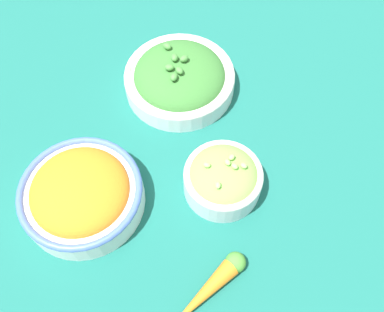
% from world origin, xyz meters
% --- Properties ---
extents(ground_plane, '(3.00, 3.00, 0.00)m').
position_xyz_m(ground_plane, '(0.00, 0.00, 0.00)').
color(ground_plane, '#196056').
extents(bowl_lettuce, '(0.13, 0.13, 0.08)m').
position_xyz_m(bowl_lettuce, '(0.01, 0.07, 0.04)').
color(bowl_lettuce, silver).
rests_on(bowl_lettuce, ground_plane).
extents(bowl_broccoli, '(0.21, 0.21, 0.08)m').
position_xyz_m(bowl_broccoli, '(-0.13, -0.11, 0.03)').
color(bowl_broccoli, white).
rests_on(bowl_broccoli, ground_plane).
extents(bowl_carrots, '(0.20, 0.20, 0.08)m').
position_xyz_m(bowl_carrots, '(0.16, -0.11, 0.03)').
color(bowl_carrots, white).
rests_on(bowl_carrots, ground_plane).
extents(loose_carrot, '(0.16, 0.06, 0.03)m').
position_xyz_m(loose_carrot, '(0.17, 0.14, 0.01)').
color(loose_carrot, orange).
rests_on(loose_carrot, ground_plane).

